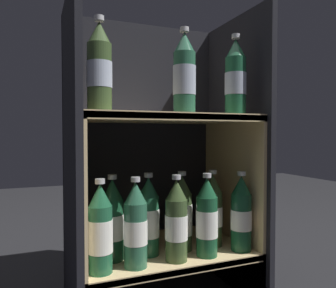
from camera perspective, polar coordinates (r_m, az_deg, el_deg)
name	(u,v)px	position (r m, az deg, el deg)	size (l,w,h in m)	color
fridge_back_wall	(144,152)	(1.33, -4.27, -1.46)	(0.63, 0.02, 1.02)	black
fridge_side_left	(71,158)	(1.07, -16.50, -2.33)	(0.02, 0.43, 1.02)	black
fridge_side_right	(236,153)	(1.28, 11.70, -1.63)	(0.02, 0.43, 1.02)	black
shelf_lower	(163,258)	(1.21, -0.90, -19.21)	(0.59, 0.39, 0.19)	#DBBC84
shelf_upper	(162,172)	(1.14, -0.99, -4.91)	(0.59, 0.39, 0.65)	#DBBC84
bottle_upper_front_0	(99,69)	(0.96, -11.86, 12.65)	(0.07, 0.07, 0.27)	#384C28
bottle_upper_front_1	(184,76)	(1.04, 2.87, 11.81)	(0.07, 0.07, 0.27)	#285B42
bottle_upper_front_2	(236,79)	(1.13, 11.68, 11.01)	(0.07, 0.07, 0.27)	#1E5638
bottle_lower_front_0	(100,231)	(0.99, -11.72, -14.56)	(0.07, 0.07, 0.27)	#1E5638
bottle_lower_front_1	(136,226)	(1.01, -5.67, -14.09)	(0.07, 0.07, 0.27)	#285B42
bottle_lower_front_2	(177,222)	(1.05, 1.56, -13.41)	(0.07, 0.07, 0.27)	#384C28
bottle_lower_front_3	(207,219)	(1.10, 6.78, -12.80)	(0.07, 0.07, 0.27)	#194C2D
bottle_lower_front_4	(241,215)	(1.17, 12.63, -11.92)	(0.07, 0.07, 0.27)	#144228
bottle_lower_back_0	(112,222)	(1.07, -9.66, -13.19)	(0.07, 0.07, 0.27)	#194C2D
bottle_lower_back_1	(148,218)	(1.10, -3.42, -12.77)	(0.07, 0.07, 0.27)	#1E5638
bottle_lower_back_2	(182,215)	(1.15, 2.43, -12.24)	(0.07, 0.07, 0.27)	#384C28
bottle_lower_back_3	(212,211)	(1.20, 7.76, -11.54)	(0.07, 0.07, 0.27)	#384C28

